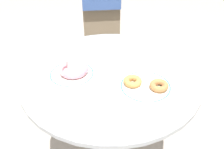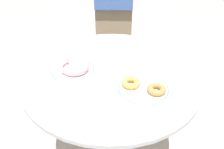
{
  "view_description": "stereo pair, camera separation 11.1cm",
  "coord_description": "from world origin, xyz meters",
  "px_view_note": "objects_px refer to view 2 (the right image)",
  "views": [
    {
      "loc": [
        0.27,
        -0.88,
        1.4
      ],
      "look_at": [
        0.01,
        -0.02,
        0.75
      ],
      "focal_mm": 42.5,
      "sensor_mm": 36.0,
      "label": 1
    },
    {
      "loc": [
        0.38,
        -0.84,
        1.4
      ],
      "look_at": [
        0.01,
        -0.02,
        0.75
      ],
      "focal_mm": 42.5,
      "sensor_mm": 36.0,
      "label": 2
    }
  ],
  "objects_px": {
    "donut_pink_frosted": "(75,66)",
    "donut_old_fashioned": "(131,83)",
    "plate_right": "(143,89)",
    "cafe_table": "(112,108)",
    "donut_cinnamon": "(157,89)",
    "coffee_mug": "(77,61)",
    "plate_left": "(73,71)",
    "paper_napkin": "(72,97)"
  },
  "relations": [
    {
      "from": "donut_old_fashioned",
      "to": "donut_cinnamon",
      "type": "bearing_deg",
      "value": 0.94
    },
    {
      "from": "donut_cinnamon",
      "to": "coffee_mug",
      "type": "relative_size",
      "value": 0.57
    },
    {
      "from": "donut_pink_frosted",
      "to": "paper_napkin",
      "type": "distance_m",
      "value": 0.18
    },
    {
      "from": "cafe_table",
      "to": "coffee_mug",
      "type": "height_order",
      "value": "coffee_mug"
    },
    {
      "from": "cafe_table",
      "to": "donut_cinnamon",
      "type": "distance_m",
      "value": 0.31
    },
    {
      "from": "donut_pink_frosted",
      "to": "cafe_table",
      "type": "bearing_deg",
      "value": 16.86
    },
    {
      "from": "plate_left",
      "to": "paper_napkin",
      "type": "xyz_separation_m",
      "value": [
        0.08,
        -0.15,
        -0.0
      ]
    },
    {
      "from": "paper_napkin",
      "to": "donut_old_fashioned",
      "type": "bearing_deg",
      "value": 39.93
    },
    {
      "from": "cafe_table",
      "to": "plate_left",
      "type": "relative_size",
      "value": 4.0
    },
    {
      "from": "donut_old_fashioned",
      "to": "paper_napkin",
      "type": "distance_m",
      "value": 0.24
    },
    {
      "from": "plate_left",
      "to": "paper_napkin",
      "type": "bearing_deg",
      "value": -60.69
    },
    {
      "from": "plate_right",
      "to": "paper_napkin",
      "type": "height_order",
      "value": "plate_right"
    },
    {
      "from": "plate_left",
      "to": "donut_old_fashioned",
      "type": "xyz_separation_m",
      "value": [
        0.26,
        0.0,
        0.02
      ]
    },
    {
      "from": "donut_cinnamon",
      "to": "coffee_mug",
      "type": "height_order",
      "value": "coffee_mug"
    },
    {
      "from": "donut_pink_frosted",
      "to": "donut_cinnamon",
      "type": "relative_size",
      "value": 1.68
    },
    {
      "from": "donut_old_fashioned",
      "to": "coffee_mug",
      "type": "bearing_deg",
      "value": 176.45
    },
    {
      "from": "donut_pink_frosted",
      "to": "donut_old_fashioned",
      "type": "relative_size",
      "value": 1.68
    },
    {
      "from": "cafe_table",
      "to": "paper_napkin",
      "type": "distance_m",
      "value": 0.29
    },
    {
      "from": "plate_right",
      "to": "donut_pink_frosted",
      "type": "distance_m",
      "value": 0.31
    },
    {
      "from": "coffee_mug",
      "to": "donut_cinnamon",
      "type": "bearing_deg",
      "value": -2.23
    },
    {
      "from": "donut_pink_frosted",
      "to": "donut_old_fashioned",
      "type": "distance_m",
      "value": 0.26
    },
    {
      "from": "cafe_table",
      "to": "plate_right",
      "type": "distance_m",
      "value": 0.26
    },
    {
      "from": "plate_right",
      "to": "paper_napkin",
      "type": "bearing_deg",
      "value": -146.55
    },
    {
      "from": "plate_right",
      "to": "paper_napkin",
      "type": "xyz_separation_m",
      "value": [
        -0.23,
        -0.15,
        -0.0
      ]
    },
    {
      "from": "plate_left",
      "to": "donut_old_fashioned",
      "type": "bearing_deg",
      "value": 0.81
    },
    {
      "from": "cafe_table",
      "to": "plate_left",
      "type": "height_order",
      "value": "plate_left"
    },
    {
      "from": "donut_cinnamon",
      "to": "donut_old_fashioned",
      "type": "bearing_deg",
      "value": -179.06
    },
    {
      "from": "donut_cinnamon",
      "to": "coffee_mug",
      "type": "xyz_separation_m",
      "value": [
        -0.36,
        0.01,
        0.03
      ]
    },
    {
      "from": "cafe_table",
      "to": "coffee_mug",
      "type": "distance_m",
      "value": 0.29
    },
    {
      "from": "donut_old_fashioned",
      "to": "coffee_mug",
      "type": "distance_m",
      "value": 0.25
    },
    {
      "from": "donut_pink_frosted",
      "to": "coffee_mug",
      "type": "relative_size",
      "value": 0.97
    },
    {
      "from": "plate_right",
      "to": "donut_old_fashioned",
      "type": "bearing_deg",
      "value": -176.97
    },
    {
      "from": "plate_left",
      "to": "donut_pink_frosted",
      "type": "xyz_separation_m",
      "value": [
        0.01,
        0.01,
        0.03
      ]
    },
    {
      "from": "paper_napkin",
      "to": "donut_pink_frosted",
      "type": "bearing_deg",
      "value": 116.03
    },
    {
      "from": "plate_right",
      "to": "donut_pink_frosted",
      "type": "relative_size",
      "value": 1.64
    },
    {
      "from": "plate_right",
      "to": "cafe_table",
      "type": "bearing_deg",
      "value": 163.74
    },
    {
      "from": "plate_left",
      "to": "plate_right",
      "type": "distance_m",
      "value": 0.32
    },
    {
      "from": "cafe_table",
      "to": "donut_pink_frosted",
      "type": "bearing_deg",
      "value": -163.14
    },
    {
      "from": "donut_pink_frosted",
      "to": "coffee_mug",
      "type": "bearing_deg",
      "value": 69.02
    },
    {
      "from": "cafe_table",
      "to": "plate_right",
      "type": "height_order",
      "value": "plate_right"
    },
    {
      "from": "donut_pink_frosted",
      "to": "donut_cinnamon",
      "type": "distance_m",
      "value": 0.36
    },
    {
      "from": "donut_cinnamon",
      "to": "donut_old_fashioned",
      "type": "height_order",
      "value": "same"
    }
  ]
}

